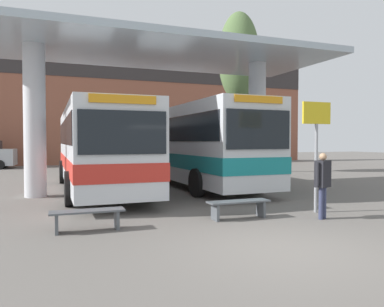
# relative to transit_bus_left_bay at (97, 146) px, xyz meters

# --- Properties ---
(ground_plane) EXTENTS (100.00, 100.00, 0.00)m
(ground_plane) POSITION_rel_transit_bus_left_bay_xyz_m (2.21, -9.58, -1.79)
(ground_plane) COLOR #605B56
(townhouse_backdrop) EXTENTS (40.00, 0.58, 9.59)m
(townhouse_backdrop) POSITION_rel_transit_bus_left_bay_xyz_m (2.21, 17.35, 3.80)
(townhouse_backdrop) COLOR brown
(townhouse_backdrop) RESTS_ON ground_plane
(station_canopy) EXTENTS (13.95, 5.92, 5.60)m
(station_canopy) POSITION_rel_transit_bus_left_bay_xyz_m (2.21, -1.04, 3.04)
(station_canopy) COLOR silver
(station_canopy) RESTS_ON ground_plane
(transit_bus_left_bay) EXTENTS (2.79, 11.42, 3.19)m
(transit_bus_left_bay) POSITION_rel_transit_bus_left_bay_xyz_m (0.00, 0.00, 0.00)
(transit_bus_left_bay) COLOR silver
(transit_bus_left_bay) RESTS_ON ground_plane
(transit_bus_center_bay) EXTENTS (2.88, 10.85, 3.41)m
(transit_bus_center_bay) POSITION_rel_transit_bus_left_bay_xyz_m (4.23, 0.23, 0.11)
(transit_bus_center_bay) COLOR silver
(transit_bus_center_bay) RESTS_ON ground_plane
(waiting_bench_near_pillar) EXTENTS (1.63, 0.44, 0.46)m
(waiting_bench_near_pillar) POSITION_rel_transit_bus_left_bay_xyz_m (2.70, -6.92, -1.45)
(waiting_bench_near_pillar) COLOR #4C5156
(waiting_bench_near_pillar) RESTS_ON ground_plane
(waiting_bench_mid_platform) EXTENTS (1.59, 0.44, 0.46)m
(waiting_bench_mid_platform) POSITION_rel_transit_bus_left_bay_xyz_m (-1.01, -6.92, -1.45)
(waiting_bench_mid_platform) COLOR #4C5156
(waiting_bench_mid_platform) RESTS_ON ground_plane
(info_sign_platform) EXTENTS (0.90, 0.09, 3.04)m
(info_sign_platform) POSITION_rel_transit_bus_left_bay_xyz_m (5.09, -6.92, 0.38)
(info_sign_platform) COLOR gray
(info_sign_platform) RESTS_ON ground_plane
(pedestrian_waiting) EXTENTS (0.60, 0.39, 1.67)m
(pedestrian_waiting) POSITION_rel_transit_bus_left_bay_xyz_m (4.67, -7.70, -0.77)
(pedestrian_waiting) COLOR #333856
(pedestrian_waiting) RESTS_ON ground_plane
(poplar_tree_behind_left) EXTENTS (2.55, 2.55, 10.03)m
(poplar_tree_behind_left) POSITION_rel_transit_bus_left_bay_xyz_m (9.30, 5.66, 5.36)
(poplar_tree_behind_left) COLOR brown
(poplar_tree_behind_left) RESTS_ON ground_plane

